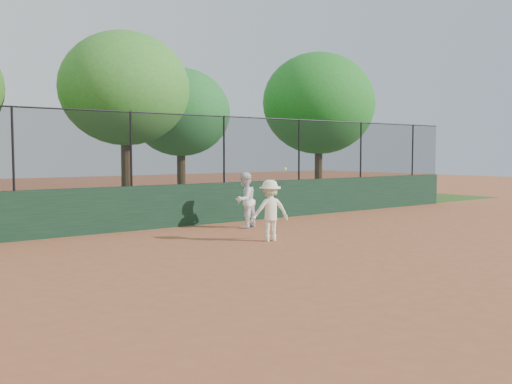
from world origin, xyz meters
TOP-DOWN VIEW (x-y plane):
  - ground at (0.00, 0.00)m, footprint 80.00×80.00m
  - back_wall at (0.00, 6.00)m, footprint 26.00×0.20m
  - grass_strip at (0.00, 12.00)m, footprint 36.00×12.00m
  - player_second at (2.25, 4.62)m, footprint 0.91×0.81m
  - player_main at (1.33, 2.35)m, footprint 1.06×0.80m
  - fence_assembly at (-0.03, 6.00)m, footprint 26.00×0.06m
  - tree_2 at (1.45, 10.58)m, footprint 4.59×4.17m
  - tree_3 at (4.89, 12.70)m, footprint 4.23×3.84m
  - tree_4 at (11.16, 10.99)m, footprint 5.36×4.87m

SIDE VIEW (x-z plane):
  - ground at x=0.00m, z-range 0.00..0.00m
  - grass_strip at x=0.00m, z-range 0.00..0.01m
  - back_wall at x=0.00m, z-range 0.00..1.20m
  - player_main at x=1.33m, z-range -0.15..1.60m
  - player_second at x=2.25m, z-range 0.00..1.55m
  - fence_assembly at x=-0.03m, z-range 1.24..3.24m
  - tree_3 at x=4.89m, z-range 0.96..6.56m
  - tree_2 at x=1.45m, z-range 1.16..7.47m
  - tree_4 at x=11.16m, z-range 1.00..7.66m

